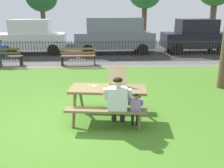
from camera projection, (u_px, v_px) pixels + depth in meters
ground at (76, 100)px, 7.39m from camera, size 28.00×11.09×0.02m
cobblestone_walkway at (86, 65)px, 12.02m from camera, size 28.00×1.40×0.01m
street_asphalt at (90, 50)px, 16.13m from camera, size 28.00×7.18×0.01m
picnic_table_foreground at (108, 95)px, 6.00m from camera, size 1.95×1.67×0.79m
pizza_box_open at (118, 83)px, 5.97m from camera, size 0.43×0.51×0.47m
pizza_slice_on_table at (92, 86)px, 6.09m from camera, size 0.23×0.19×0.02m
adult_at_table at (118, 100)px, 5.48m from camera, size 0.63×0.62×1.19m
child_at_table at (135, 107)px, 5.47m from camera, size 0.34×0.33×0.84m
iron_fence_streetside at (86, 51)px, 12.54m from camera, size 18.46×0.03×1.06m
park_bench_left at (4, 57)px, 11.62m from camera, size 1.62×0.55×0.85m
park_bench_center at (78, 57)px, 11.76m from camera, size 1.61×0.49×0.85m
person_on_park_bench at (0, 52)px, 11.57m from camera, size 0.61×0.59×1.19m
parked_car_left at (31, 36)px, 14.72m from camera, size 3.98×1.98×1.98m
parked_car_center at (114, 35)px, 14.89m from camera, size 4.69×2.14×2.08m
parked_car_right at (196, 36)px, 15.11m from camera, size 3.92×1.88×1.98m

